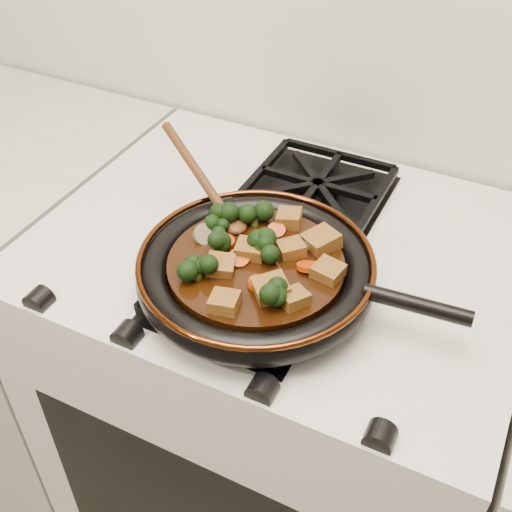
% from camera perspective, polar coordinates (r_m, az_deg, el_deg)
% --- Properties ---
extents(stove, '(0.76, 0.60, 0.90)m').
position_cam_1_polar(stove, '(1.34, 1.88, -13.69)').
color(stove, silver).
rests_on(stove, ground).
extents(burner_grate_front, '(0.23, 0.23, 0.03)m').
position_cam_1_polar(burner_grate_front, '(0.91, -1.23, -2.98)').
color(burner_grate_front, black).
rests_on(burner_grate_front, stove).
extents(burner_grate_back, '(0.23, 0.23, 0.03)m').
position_cam_1_polar(burner_grate_back, '(1.11, 5.48, 6.00)').
color(burner_grate_back, black).
rests_on(burner_grate_back, stove).
extents(skillet, '(0.46, 0.33, 0.05)m').
position_cam_1_polar(skillet, '(0.89, 0.13, -1.30)').
color(skillet, black).
rests_on(skillet, burner_grate_front).
extents(braising_sauce, '(0.25, 0.25, 0.02)m').
position_cam_1_polar(braising_sauce, '(0.89, 0.00, -1.03)').
color(braising_sauce, black).
rests_on(braising_sauce, skillet).
extents(tofu_cube_0, '(0.05, 0.05, 0.03)m').
position_cam_1_polar(tofu_cube_0, '(0.87, -3.18, -0.90)').
color(tofu_cube_0, brown).
rests_on(tofu_cube_0, braising_sauce).
extents(tofu_cube_1, '(0.05, 0.05, 0.02)m').
position_cam_1_polar(tofu_cube_1, '(0.89, -0.48, 0.56)').
color(tofu_cube_1, brown).
rests_on(tofu_cube_1, braising_sauce).
extents(tofu_cube_2, '(0.05, 0.05, 0.02)m').
position_cam_1_polar(tofu_cube_2, '(0.89, 3.14, 0.62)').
color(tofu_cube_2, brown).
rests_on(tofu_cube_2, braising_sauce).
extents(tofu_cube_3, '(0.05, 0.05, 0.03)m').
position_cam_1_polar(tofu_cube_3, '(0.95, 2.97, 3.34)').
color(tofu_cube_3, brown).
rests_on(tofu_cube_3, braising_sauce).
extents(tofu_cube_4, '(0.04, 0.04, 0.02)m').
position_cam_1_polar(tofu_cube_4, '(0.86, 6.42, -1.41)').
color(tofu_cube_4, brown).
rests_on(tofu_cube_4, braising_sauce).
extents(tofu_cube_5, '(0.05, 0.05, 0.02)m').
position_cam_1_polar(tofu_cube_5, '(0.82, 3.39, -3.79)').
color(tofu_cube_5, brown).
rests_on(tofu_cube_5, braising_sauce).
extents(tofu_cube_6, '(0.06, 0.06, 0.03)m').
position_cam_1_polar(tofu_cube_6, '(0.83, 1.35, -2.99)').
color(tofu_cube_6, brown).
rests_on(tofu_cube_6, braising_sauce).
extents(tofu_cube_7, '(0.06, 0.06, 0.03)m').
position_cam_1_polar(tofu_cube_7, '(0.91, 5.82, 1.33)').
color(tofu_cube_7, brown).
rests_on(tofu_cube_7, braising_sauce).
extents(tofu_cube_8, '(0.04, 0.04, 0.02)m').
position_cam_1_polar(tofu_cube_8, '(0.82, -2.82, -4.15)').
color(tofu_cube_8, brown).
rests_on(tofu_cube_8, braising_sauce).
extents(broccoli_floret_0, '(0.09, 0.09, 0.06)m').
position_cam_1_polar(broccoli_floret_0, '(0.94, -0.16, 3.29)').
color(broccoli_floret_0, black).
rests_on(broccoli_floret_0, braising_sauce).
extents(broccoli_floret_1, '(0.09, 0.09, 0.07)m').
position_cam_1_polar(broccoli_floret_1, '(0.89, 0.84, 0.74)').
color(broccoli_floret_1, black).
rests_on(broccoli_floret_1, braising_sauce).
extents(broccoli_floret_2, '(0.08, 0.08, 0.07)m').
position_cam_1_polar(broccoli_floret_2, '(0.82, 1.24, -3.44)').
color(broccoli_floret_2, black).
rests_on(broccoli_floret_2, braising_sauce).
extents(broccoli_floret_3, '(0.08, 0.08, 0.08)m').
position_cam_1_polar(broccoli_floret_3, '(0.90, -2.89, 1.16)').
color(broccoli_floret_3, black).
rests_on(broccoli_floret_3, braising_sauce).
extents(broccoli_floret_4, '(0.09, 0.08, 0.07)m').
position_cam_1_polar(broccoli_floret_4, '(0.86, -5.21, -1.45)').
color(broccoli_floret_4, black).
rests_on(broccoli_floret_4, braising_sauce).
extents(broccoli_floret_5, '(0.08, 0.09, 0.07)m').
position_cam_1_polar(broccoli_floret_5, '(0.94, -2.84, 3.01)').
color(broccoli_floret_5, black).
rests_on(broccoli_floret_5, braising_sauce).
extents(carrot_coin_0, '(0.03, 0.03, 0.02)m').
position_cam_1_polar(carrot_coin_0, '(0.87, 4.64, -0.94)').
color(carrot_coin_0, '#AC2E04').
rests_on(carrot_coin_0, braising_sauce).
extents(carrot_coin_1, '(0.03, 0.03, 0.01)m').
position_cam_1_polar(carrot_coin_1, '(0.82, 3.02, -3.79)').
color(carrot_coin_1, '#AC2E04').
rests_on(carrot_coin_1, braising_sauce).
extents(carrot_coin_2, '(0.03, 0.03, 0.02)m').
position_cam_1_polar(carrot_coin_2, '(0.88, -1.55, -0.25)').
color(carrot_coin_2, '#AC2E04').
rests_on(carrot_coin_2, braising_sauce).
extents(carrot_coin_3, '(0.03, 0.03, 0.02)m').
position_cam_1_polar(carrot_coin_3, '(0.93, 1.82, 2.25)').
color(carrot_coin_3, '#AC2E04').
rests_on(carrot_coin_3, braising_sauce).
extents(carrot_coin_4, '(0.03, 0.03, 0.01)m').
position_cam_1_polar(carrot_coin_4, '(0.91, -2.82, 1.23)').
color(carrot_coin_4, '#AC2E04').
rests_on(carrot_coin_4, braising_sauce).
extents(carrot_coin_5, '(0.03, 0.03, 0.02)m').
position_cam_1_polar(carrot_coin_5, '(0.84, 0.27, -2.52)').
color(carrot_coin_5, '#AC2E04').
rests_on(carrot_coin_5, braising_sauce).
extents(mushroom_slice_0, '(0.04, 0.04, 0.03)m').
position_cam_1_polar(mushroom_slice_0, '(0.92, -4.56, 1.88)').
color(mushroom_slice_0, brown).
rests_on(mushroom_slice_0, braising_sauce).
extents(mushroom_slice_1, '(0.03, 0.03, 0.03)m').
position_cam_1_polar(mushroom_slice_1, '(0.91, 5.22, 1.19)').
color(mushroom_slice_1, brown).
rests_on(mushroom_slice_1, braising_sauce).
extents(mushroom_slice_2, '(0.03, 0.04, 0.03)m').
position_cam_1_polar(mushroom_slice_2, '(0.94, -2.33, 3.01)').
color(mushroom_slice_2, brown).
rests_on(mushroom_slice_2, braising_sauce).
extents(wooden_spoon, '(0.13, 0.10, 0.22)m').
position_cam_1_polar(wooden_spoon, '(0.98, -3.91, 5.51)').
color(wooden_spoon, '#4A270F').
rests_on(wooden_spoon, braising_sauce).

